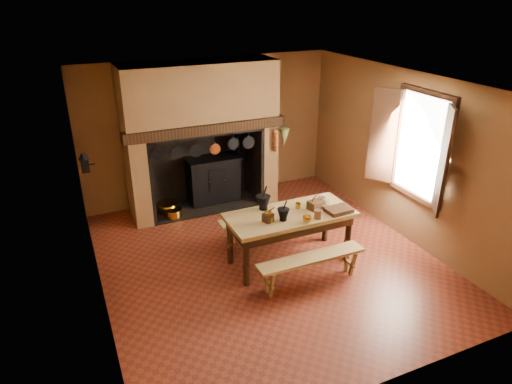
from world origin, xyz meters
The scene contains 28 objects.
floor centered at (0.00, 0.00, 0.00)m, with size 5.50×5.50×0.00m, color brown.
ceiling centered at (0.00, 0.00, 2.80)m, with size 5.50×5.50×0.00m, color silver.
back_wall centered at (0.00, 2.75, 1.40)m, with size 5.00×0.02×2.80m, color brown.
wall_left centered at (-2.50, 0.00, 1.40)m, with size 0.02×5.50×2.80m, color brown.
wall_right centered at (2.50, 0.00, 1.40)m, with size 0.02×5.50×2.80m, color brown.
wall_front centered at (0.00, -2.75, 1.40)m, with size 5.00×0.02×2.80m, color brown.
chimney_breast centered at (-0.30, 2.31, 1.81)m, with size 2.95×0.96×2.80m.
iron_range centered at (-0.04, 2.45, 0.48)m, with size 1.12×0.55×1.60m.
hearth_pans centered at (-1.05, 2.22, 0.09)m, with size 0.51×0.62×0.20m.
hanging_pans centered at (-0.34, 1.81, 1.36)m, with size 1.92×0.29×0.27m.
onion_string centered at (1.00, 1.79, 1.33)m, with size 0.12×0.10×0.46m, color #B25020, non-canonical shape.
herb_bunch centered at (1.18, 1.79, 1.38)m, with size 0.20×0.20×0.35m, color #525B2B.
window centered at (2.35, -0.40, 1.70)m, with size 0.39×1.75×1.76m.
wall_coffee_mill centered at (-2.42, 1.55, 1.52)m, with size 0.23×0.16×0.31m.
work_table centered at (0.30, -0.15, 0.71)m, with size 1.95×0.87×0.84m.
bench_front centered at (0.30, -0.82, 0.35)m, with size 1.65×0.29×0.46m.
bench_back centered at (0.30, 0.54, 0.37)m, with size 1.78×0.31×0.50m.
mortar_large centered at (-0.01, 0.14, 0.97)m, with size 0.22×0.22×0.38m.
mortar_small centered at (0.10, -0.31, 0.95)m, with size 0.18×0.18×0.31m.
coffee_grinder centered at (-0.12, -0.26, 0.92)m, with size 0.20×0.17×0.21m.
brass_mug_a centered at (-0.10, -0.29, 0.89)m, with size 0.08×0.08×0.09m, color gold.
brass_mug_b centered at (0.49, -0.04, 0.89)m, with size 0.08×0.08×0.09m, color gold.
mixing_bowl centered at (0.86, -0.10, 0.88)m, with size 0.32×0.32×0.08m, color beige.
stoneware_crock centered at (0.59, -0.47, 0.91)m, with size 0.11×0.11×0.14m, color brown.
glass_jar centered at (0.95, -0.06, 0.92)m, with size 0.09×0.09×0.15m, color beige.
wicker_basket centered at (0.74, -0.18, 0.92)m, with size 0.28×0.22×0.23m.
wooden_tray centered at (1.00, -0.41, 0.88)m, with size 0.39×0.28×0.07m, color #321810.
brass_cup centered at (0.39, -0.50, 0.89)m, with size 0.13×0.13×0.10m, color gold.
Camera 1 is at (-2.67, -5.58, 3.98)m, focal length 32.00 mm.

